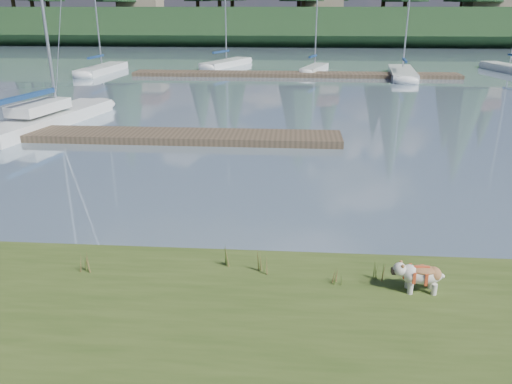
{
  "coord_description": "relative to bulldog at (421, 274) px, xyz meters",
  "views": [
    {
      "loc": [
        2.02,
        -10.92,
        5.16
      ],
      "look_at": [
        1.23,
        -0.5,
        1.29
      ],
      "focal_mm": 35.0,
      "sensor_mm": 36.0,
      "label": 1
    }
  ],
  "objects": [
    {
      "name": "ridge",
      "position": [
        -4.37,
        75.88,
        1.81
      ],
      "size": [
        200.0,
        20.0,
        5.0
      ],
      "primitive_type": "cube",
      "color": "#1A3218",
      "rests_on": "ground"
    },
    {
      "name": "sailboat_main",
      "position": [
        -13.61,
        14.74,
        -0.27
      ],
      "size": [
        3.55,
        9.58,
        13.46
      ],
      "rotation": [
        0.0,
        0.0,
        1.38
      ],
      "color": "white",
      "rests_on": "ground"
    },
    {
      "name": "sailboat_bg_0",
      "position": [
        -18.56,
        34.74,
        -0.37
      ],
      "size": [
        2.07,
        8.52,
        12.2
      ],
      "rotation": [
        0.0,
        0.0,
        1.52
      ],
      "color": "white",
      "rests_on": "ground"
    },
    {
      "name": "dock_near",
      "position": [
        -8.37,
        11.88,
        -0.54
      ],
      "size": [
        16.0,
        2.0,
        0.3
      ],
      "primitive_type": "cube",
      "color": "#4C3D2C",
      "rests_on": "ground"
    },
    {
      "name": "weed_1",
      "position": [
        -2.87,
        0.48,
        -0.13
      ],
      "size": [
        0.17,
        0.14,
        0.5
      ],
      "color": "#475B23",
      "rests_on": "bank"
    },
    {
      "name": "weed_5",
      "position": [
        0.28,
        0.12,
        -0.12
      ],
      "size": [
        0.17,
        0.14,
        0.54
      ],
      "color": "#475B23",
      "rests_on": "bank"
    },
    {
      "name": "ground",
      "position": [
        -4.37,
        32.88,
        -0.69
      ],
      "size": [
        200.0,
        200.0,
        0.0
      ],
      "primitive_type": "plane",
      "color": "#7990A2",
      "rests_on": "ground"
    },
    {
      "name": "weed_2",
      "position": [
        -0.65,
        0.37,
        -0.11
      ],
      "size": [
        0.17,
        0.14,
        0.56
      ],
      "color": "#475B23",
      "rests_on": "bank"
    },
    {
      "name": "mud_lip",
      "position": [
        -4.37,
        1.28,
        -0.62
      ],
      "size": [
        60.0,
        0.5,
        0.14
      ],
      "primitive_type": "cube",
      "color": "#33281C",
      "rests_on": "ground"
    },
    {
      "name": "dock_far",
      "position": [
        -2.37,
        32.88,
        -0.54
      ],
      "size": [
        26.0,
        2.2,
        0.3
      ],
      "primitive_type": "cube",
      "color": "#4C3D2C",
      "rests_on": "ground"
    },
    {
      "name": "sailboat_bg_1",
      "position": [
        -8.47,
        40.32,
        -0.37
      ],
      "size": [
        4.52,
        8.19,
        12.18
      ],
      "rotation": [
        0.0,
        0.0,
        1.19
      ],
      "color": "white",
      "rests_on": "ground"
    },
    {
      "name": "sailboat_bg_3",
      "position": [
        6.3,
        34.0,
        -0.37
      ],
      "size": [
        2.93,
        9.37,
        13.4
      ],
      "rotation": [
        0.0,
        0.0,
        1.45
      ],
      "color": "white",
      "rests_on": "ground"
    },
    {
      "name": "bulldog",
      "position": [
        0.0,
        0.0,
        0.0
      ],
      "size": [
        0.91,
        0.4,
        0.55
      ],
      "rotation": [
        0.0,
        0.0,
        3.15
      ],
      "color": "silver",
      "rests_on": "bank"
    },
    {
      "name": "sailboat_bg_4",
      "position": [
        15.93,
        37.95,
        -0.37
      ],
      "size": [
        2.9,
        8.04,
        11.64
      ],
      "rotation": [
        0.0,
        0.0,
        1.75
      ],
      "color": "white",
      "rests_on": "ground"
    },
    {
      "name": "weed_0",
      "position": [
        -3.63,
        0.67,
        -0.13
      ],
      "size": [
        0.17,
        0.14,
        0.51
      ],
      "color": "#475B23",
      "rests_on": "bank"
    },
    {
      "name": "weed_4",
      "position": [
        -1.44,
        0.15,
        -0.18
      ],
      "size": [
        0.17,
        0.14,
        0.39
      ],
      "color": "#475B23",
      "rests_on": "bank"
    },
    {
      "name": "sailboat_bg_2",
      "position": [
        -0.51,
        36.0,
        -0.36
      ],
      "size": [
        2.81,
        6.09,
        9.24
      ],
      "rotation": [
        0.0,
        0.0,
        1.29
      ],
      "color": "white",
      "rests_on": "ground"
    },
    {
      "name": "weed_3",
      "position": [
        -6.3,
        0.26,
        -0.15
      ],
      "size": [
        0.17,
        0.14,
        0.46
      ],
      "color": "#475B23",
      "rests_on": "bank"
    }
  ]
}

